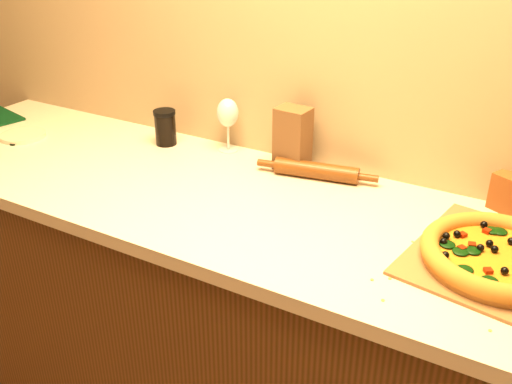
# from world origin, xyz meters

# --- Properties ---
(cabinet) EXTENTS (2.80, 0.65, 0.86)m
(cabinet) POSITION_xyz_m (0.00, 1.43, 0.43)
(cabinet) COLOR #41290E
(cabinet) RESTS_ON ground
(countertop) EXTENTS (2.84, 0.68, 0.04)m
(countertop) POSITION_xyz_m (0.00, 1.43, 0.88)
(countertop) COLOR beige
(countertop) RESTS_ON cabinet
(pizza_peel) EXTENTS (0.44, 0.59, 0.01)m
(pizza_peel) POSITION_xyz_m (0.53, 1.46, 0.90)
(pizza_peel) COLOR brown
(pizza_peel) RESTS_ON countertop
(pizza) EXTENTS (0.35, 0.35, 0.05)m
(pizza) POSITION_xyz_m (0.52, 1.42, 0.93)
(pizza) COLOR #AD732B
(pizza) RESTS_ON pizza_peel
(bottle_cap) EXTENTS (0.03, 0.03, 0.01)m
(bottle_cap) POSITION_xyz_m (-1.06, 1.38, 0.90)
(bottle_cap) COLOR black
(bottle_cap) RESTS_ON countertop
(rolling_pin) EXTENTS (0.37, 0.10, 0.05)m
(rolling_pin) POSITION_xyz_m (-0.03, 1.65, 0.93)
(rolling_pin) COLOR #51270D
(rolling_pin) RESTS_ON countertop
(wine_glass) EXTENTS (0.07, 0.07, 0.18)m
(wine_glass) POSITION_xyz_m (-0.38, 1.70, 1.03)
(wine_glass) COLOR silver
(wine_glass) RESTS_ON countertop
(paper_bag) EXTENTS (0.11, 0.09, 0.20)m
(paper_bag) POSITION_xyz_m (-0.13, 1.68, 1.00)
(paper_bag) COLOR brown
(paper_bag) RESTS_ON countertop
(dark_jar) EXTENTS (0.08, 0.08, 0.12)m
(dark_jar) POSITION_xyz_m (-0.60, 1.64, 0.96)
(dark_jar) COLOR black
(dark_jar) RESTS_ON countertop
(side_plate) EXTENTS (0.21, 0.21, 0.01)m
(side_plate) POSITION_xyz_m (-1.08, 1.44, 0.91)
(side_plate) COLOR beige
(side_plate) RESTS_ON countertop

